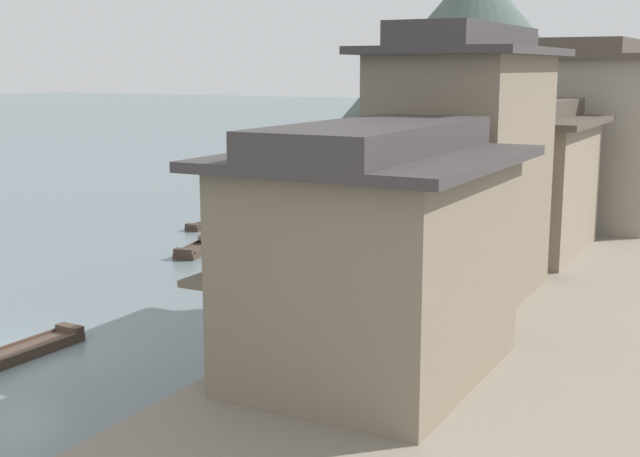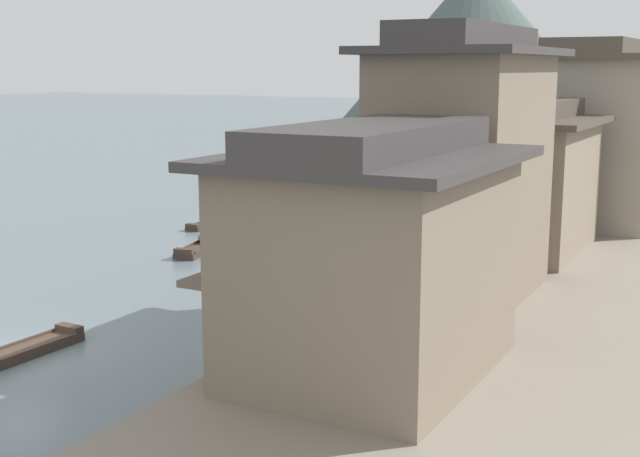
{
  "view_description": "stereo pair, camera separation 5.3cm",
  "coord_description": "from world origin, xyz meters",
  "px_view_note": "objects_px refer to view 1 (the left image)",
  "views": [
    {
      "loc": [
        19.44,
        -16.79,
        8.35
      ],
      "look_at": [
        2.79,
        13.93,
        1.71
      ],
      "focal_mm": 47.6,
      "sensor_mm": 36.0,
      "label": 1
    },
    {
      "loc": [
        19.48,
        -16.76,
        8.35
      ],
      "look_at": [
        2.79,
        13.93,
        1.71
      ],
      "focal_mm": 47.6,
      "sensor_mm": 36.0,
      "label": 2
    }
  ],
  "objects_px": {
    "house_waterfront_nearest": "(373,253)",
    "house_waterfront_far": "(605,147)",
    "boat_moored_second": "(419,168)",
    "mooring_post_dock_near": "(344,296)",
    "boat_midriver_drifting": "(460,240)",
    "boat_upstream_distant": "(545,193)",
    "boat_midriver_upstream": "(506,207)",
    "boat_moored_nearest": "(480,166)",
    "boat_moored_third": "(220,220)",
    "boat_moored_far": "(208,242)",
    "house_waterfront_tall": "(528,178)",
    "house_waterfront_second": "(462,166)",
    "boat_foreground_poled": "(1,359)",
    "house_waterfront_end": "(627,118)",
    "house_waterfront_narrow": "(591,134)",
    "mooring_post_dock_mid": "(419,257)"
  },
  "relations": [
    {
      "from": "boat_moored_nearest",
      "to": "house_waterfront_second",
      "type": "distance_m",
      "value": 44.95
    },
    {
      "from": "house_waterfront_narrow",
      "to": "house_waterfront_far",
      "type": "height_order",
      "value": "house_waterfront_narrow"
    },
    {
      "from": "boat_moored_far",
      "to": "house_waterfront_nearest",
      "type": "relative_size",
      "value": 0.75
    },
    {
      "from": "house_waterfront_nearest",
      "to": "boat_foreground_poled",
      "type": "bearing_deg",
      "value": -167.79
    },
    {
      "from": "boat_moored_third",
      "to": "house_waterfront_far",
      "type": "bearing_deg",
      "value": 34.7
    },
    {
      "from": "boat_moored_second",
      "to": "boat_moored_third",
      "type": "relative_size",
      "value": 0.83
    },
    {
      "from": "boat_moored_far",
      "to": "house_waterfront_far",
      "type": "bearing_deg",
      "value": 50.43
    },
    {
      "from": "boat_moored_nearest",
      "to": "house_waterfront_second",
      "type": "xyz_separation_m",
      "value": [
        13.06,
        -42.72,
        4.99
      ]
    },
    {
      "from": "boat_midriver_drifting",
      "to": "boat_upstream_distant",
      "type": "xyz_separation_m",
      "value": [
        -0.25,
        17.48,
        -0.0
      ]
    },
    {
      "from": "boat_moored_nearest",
      "to": "house_waterfront_second",
      "type": "relative_size",
      "value": 0.47
    },
    {
      "from": "boat_foreground_poled",
      "to": "boat_midriver_drifting",
      "type": "relative_size",
      "value": 1.07
    },
    {
      "from": "house_waterfront_nearest",
      "to": "house_waterfront_end",
      "type": "relative_size",
      "value": 0.89
    },
    {
      "from": "boat_midriver_upstream",
      "to": "boat_moored_second",
      "type": "bearing_deg",
      "value": 127.33
    },
    {
      "from": "house_waterfront_tall",
      "to": "mooring_post_dock_mid",
      "type": "bearing_deg",
      "value": -117.0
    },
    {
      "from": "boat_upstream_distant",
      "to": "boat_moored_third",
      "type": "bearing_deg",
      "value": -125.26
    },
    {
      "from": "house_waterfront_far",
      "to": "boat_moored_nearest",
      "type": "bearing_deg",
      "value": 124.88
    },
    {
      "from": "boat_midriver_upstream",
      "to": "house_waterfront_tall",
      "type": "xyz_separation_m",
      "value": [
        5.18,
        -15.2,
        3.79
      ]
    },
    {
      "from": "boat_upstream_distant",
      "to": "boat_midriver_upstream",
      "type": "bearing_deg",
      "value": -96.24
    },
    {
      "from": "boat_moored_far",
      "to": "boat_midriver_drifting",
      "type": "relative_size",
      "value": 1.1
    },
    {
      "from": "boat_moored_far",
      "to": "mooring_post_dock_near",
      "type": "bearing_deg",
      "value": -37.58
    },
    {
      "from": "boat_upstream_distant",
      "to": "boat_midriver_drifting",
      "type": "bearing_deg",
      "value": -89.2
    },
    {
      "from": "boat_midriver_upstream",
      "to": "boat_upstream_distant",
      "type": "xyz_separation_m",
      "value": [
        0.7,
        6.43,
        0.05
      ]
    },
    {
      "from": "boat_moored_far",
      "to": "boat_midriver_upstream",
      "type": "distance_m",
      "value": 19.8
    },
    {
      "from": "boat_moored_second",
      "to": "mooring_post_dock_near",
      "type": "relative_size",
      "value": 5.21
    },
    {
      "from": "boat_moored_far",
      "to": "boat_foreground_poled",
      "type": "bearing_deg",
      "value": -75.09
    },
    {
      "from": "house_waterfront_tall",
      "to": "mooring_post_dock_near",
      "type": "bearing_deg",
      "value": -102.98
    },
    {
      "from": "boat_midriver_drifting",
      "to": "boat_moored_far",
      "type": "bearing_deg",
      "value": -147.66
    },
    {
      "from": "boat_moored_far",
      "to": "house_waterfront_second",
      "type": "relative_size",
      "value": 0.67
    },
    {
      "from": "house_waterfront_tall",
      "to": "house_waterfront_far",
      "type": "relative_size",
      "value": 1.1
    },
    {
      "from": "boat_moored_far",
      "to": "house_waterfront_nearest",
      "type": "xyz_separation_m",
      "value": [
        14.87,
        -13.62,
        3.68
      ]
    },
    {
      "from": "house_waterfront_nearest",
      "to": "mooring_post_dock_near",
      "type": "bearing_deg",
      "value": 124.1
    },
    {
      "from": "boat_midriver_drifting",
      "to": "house_waterfront_tall",
      "type": "xyz_separation_m",
      "value": [
        4.23,
        -4.15,
        3.74
      ]
    },
    {
      "from": "boat_moored_second",
      "to": "house_waterfront_far",
      "type": "distance_m",
      "value": 23.3
    },
    {
      "from": "boat_foreground_poled",
      "to": "house_waterfront_far",
      "type": "bearing_deg",
      "value": 72.77
    },
    {
      "from": "boat_moored_far",
      "to": "boat_midriver_upstream",
      "type": "xyz_separation_m",
      "value": [
        9.24,
        17.51,
        -0.11
      ]
    },
    {
      "from": "house_waterfront_second",
      "to": "mooring_post_dock_near",
      "type": "bearing_deg",
      "value": -127.44
    },
    {
      "from": "house_waterfront_nearest",
      "to": "house_waterfront_far",
      "type": "relative_size",
      "value": 1.11
    },
    {
      "from": "house_waterfront_end",
      "to": "mooring_post_dock_mid",
      "type": "height_order",
      "value": "house_waterfront_end"
    },
    {
      "from": "boat_moored_nearest",
      "to": "house_waterfront_nearest",
      "type": "distance_m",
      "value": 52.52
    },
    {
      "from": "boat_foreground_poled",
      "to": "boat_midriver_upstream",
      "type": "distance_m",
      "value": 33.8
    },
    {
      "from": "house_waterfront_second",
      "to": "house_waterfront_tall",
      "type": "height_order",
      "value": "house_waterfront_second"
    },
    {
      "from": "boat_midriver_drifting",
      "to": "house_waterfront_narrow",
      "type": "xyz_separation_m",
      "value": [
        5.06,
        4.04,
        5.04
      ]
    },
    {
      "from": "house_waterfront_far",
      "to": "house_waterfront_tall",
      "type": "bearing_deg",
      "value": -90.98
    },
    {
      "from": "boat_moored_nearest",
      "to": "boat_moored_third",
      "type": "xyz_separation_m",
      "value": [
        -4.43,
        -31.55,
        -0.04
      ]
    },
    {
      "from": "house_waterfront_second",
      "to": "house_waterfront_end",
      "type": "relative_size",
      "value": 1.0
    },
    {
      "from": "boat_moored_nearest",
      "to": "house_waterfront_narrow",
      "type": "bearing_deg",
      "value": -62.22
    },
    {
      "from": "boat_midriver_upstream",
      "to": "house_waterfront_tall",
      "type": "distance_m",
      "value": 16.5
    },
    {
      "from": "house_waterfront_second",
      "to": "boat_midriver_upstream",
      "type": "bearing_deg",
      "value": 102.42
    },
    {
      "from": "boat_moored_third",
      "to": "mooring_post_dock_near",
      "type": "distance_m",
      "value": 20.86
    },
    {
      "from": "house_waterfront_narrow",
      "to": "house_waterfront_nearest",
      "type": "bearing_deg",
      "value": -90.91
    }
  ]
}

